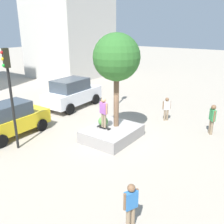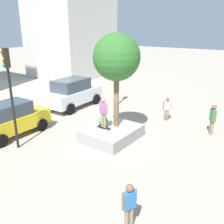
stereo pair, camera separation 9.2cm
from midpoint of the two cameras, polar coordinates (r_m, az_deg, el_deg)
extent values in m
plane|color=#9E9384|center=(13.64, 0.23, -5.79)|extent=(120.00, 120.00, 0.00)
cube|color=gray|center=(13.32, 0.20, -4.94)|extent=(2.96, 2.34, 0.62)
cylinder|color=brown|center=(13.01, 1.20, 2.99)|extent=(0.28, 0.28, 3.01)
sphere|color=#2D6628|center=(12.59, 1.27, 12.49)|extent=(2.39, 2.39, 2.39)
sphere|color=#4C8C3D|center=(13.38, -1.84, -2.16)|extent=(0.53, 0.53, 0.53)
cube|color=black|center=(13.14, -1.70, -3.52)|extent=(0.24, 0.81, 0.02)
sphere|color=beige|center=(13.23, -2.82, -3.54)|extent=(0.06, 0.06, 0.06)
sphere|color=beige|center=(13.35, -2.39, -3.31)|extent=(0.06, 0.06, 0.06)
sphere|color=beige|center=(12.95, -1.00, -4.03)|extent=(0.06, 0.06, 0.06)
sphere|color=beige|center=(13.08, -0.57, -3.79)|extent=(0.06, 0.06, 0.06)
cylinder|color=#847056|center=(12.93, -1.45, -2.04)|extent=(0.14, 0.14, 0.76)
cylinder|color=#847056|center=(13.06, -1.99, -1.84)|extent=(0.14, 0.14, 0.76)
cube|color=#8C4C99|center=(12.77, -1.75, 0.90)|extent=(0.26, 0.46, 0.59)
cylinder|color=#9E7251|center=(12.60, -1.07, 0.74)|extent=(0.09, 0.09, 0.56)
cylinder|color=#9E7251|center=(12.92, -2.42, 1.20)|extent=(0.09, 0.09, 0.56)
sphere|color=#9E7251|center=(12.64, -1.77, 2.72)|extent=(0.25, 0.25, 0.25)
cube|color=gold|center=(14.72, -21.70, -2.15)|extent=(4.09, 1.83, 0.81)
cube|color=#38424C|center=(14.38, -22.73, 0.48)|extent=(2.31, 1.56, 0.73)
cylinder|color=black|center=(16.20, -19.53, -1.52)|extent=(0.69, 0.22, 0.69)
cylinder|color=black|center=(14.92, -15.61, -2.85)|extent=(0.69, 0.22, 0.69)
cylinder|color=black|center=(13.57, -23.90, -6.08)|extent=(0.69, 0.22, 0.69)
cube|color=white|center=(18.74, -8.66, 3.73)|extent=(4.69, 2.15, 0.92)
cube|color=#38424C|center=(18.36, -9.27, 6.20)|extent=(2.66, 1.82, 0.83)
cylinder|color=black|center=(20.54, -7.88, 3.78)|extent=(0.79, 0.27, 0.78)
cylinder|color=black|center=(19.36, -3.55, 2.99)|extent=(0.79, 0.27, 0.78)
cylinder|color=black|center=(18.52, -13.85, 1.72)|extent=(0.79, 0.27, 0.78)
cylinder|color=black|center=(17.20, -9.43, 0.69)|extent=(0.79, 0.27, 0.78)
cylinder|color=black|center=(18.12, 0.87, 6.62)|extent=(0.12, 0.12, 3.67)
cube|color=black|center=(17.77, 0.90, 13.76)|extent=(0.35, 0.32, 0.85)
sphere|color=red|center=(17.88, 0.63, 14.58)|extent=(0.14, 0.14, 0.14)
sphere|color=gold|center=(17.90, 0.63, 13.68)|extent=(0.14, 0.14, 0.14)
sphere|color=green|center=(17.93, 0.62, 12.79)|extent=(0.14, 0.14, 0.14)
cylinder|color=black|center=(12.64, -21.56, 0.50)|extent=(0.12, 0.12, 3.99)
cube|color=black|center=(12.15, -22.95, 11.40)|extent=(0.31, 0.34, 0.85)
sphere|color=red|center=(12.09, -23.80, 12.43)|extent=(0.14, 0.14, 0.14)
sphere|color=gold|center=(12.11, -23.62, 11.13)|extent=(0.14, 0.14, 0.14)
sphere|color=green|center=(12.15, -23.44, 9.82)|extent=(0.14, 0.14, 0.14)
cylinder|color=#847056|center=(14.84, 22.16, -3.45)|extent=(0.15, 0.15, 0.81)
cylinder|color=#847056|center=(15.01, 21.89, -3.17)|extent=(0.15, 0.15, 0.81)
cube|color=#338C4C|center=(14.68, 22.37, -0.69)|extent=(0.48, 0.43, 0.64)
cylinder|color=brown|center=(14.47, 22.73, -0.94)|extent=(0.10, 0.10, 0.60)
cylinder|color=brown|center=(14.88, 22.04, -0.31)|extent=(0.10, 0.10, 0.60)
sphere|color=brown|center=(14.55, 22.59, 0.98)|extent=(0.27, 0.27, 0.27)
cylinder|color=#847056|center=(7.97, 3.71, -23.31)|extent=(0.13, 0.13, 0.72)
cylinder|color=#847056|center=(8.04, 4.80, -22.85)|extent=(0.13, 0.13, 0.72)
cube|color=#2D6BB2|center=(7.59, 4.38, -19.49)|extent=(0.44, 0.31, 0.56)
cylinder|color=brown|center=(7.49, 2.97, -19.95)|extent=(0.09, 0.09, 0.53)
cylinder|color=brown|center=(7.69, 5.75, -18.85)|extent=(0.09, 0.09, 0.53)
sphere|color=brown|center=(7.35, 4.46, -17.06)|extent=(0.23, 0.23, 0.23)
cylinder|color=#847056|center=(16.25, 12.26, -0.71)|extent=(0.13, 0.13, 0.72)
cylinder|color=#847056|center=(16.30, 12.84, -0.69)|extent=(0.13, 0.13, 0.72)
cube|color=silver|center=(16.08, 12.71, 1.45)|extent=(0.40, 0.42, 0.56)
cylinder|color=brown|center=(16.01, 11.99, 1.49)|extent=(0.09, 0.09, 0.53)
cylinder|color=brown|center=(16.14, 13.44, 1.52)|extent=(0.09, 0.09, 0.53)
sphere|color=brown|center=(15.96, 12.82, 2.82)|extent=(0.23, 0.23, 0.23)
camera|label=1|loc=(0.05, -89.80, 0.07)|focal=39.77mm
camera|label=2|loc=(0.05, 90.20, -0.07)|focal=39.77mm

